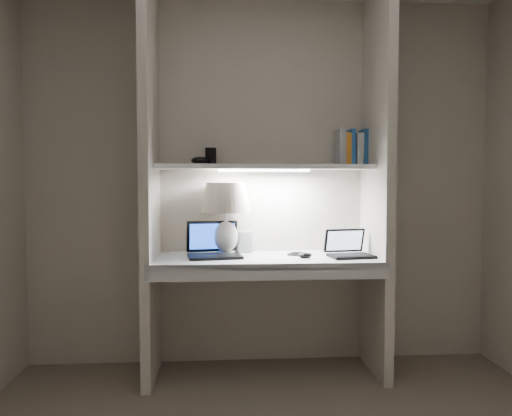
{
  "coord_description": "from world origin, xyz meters",
  "views": [
    {
      "loc": [
        -0.29,
        -1.95,
        1.25
      ],
      "look_at": [
        -0.07,
        1.05,
        1.09
      ],
      "focal_mm": 35.0,
      "sensor_mm": 36.0,
      "label": 1
    }
  ],
  "objects": [
    {
      "name": "speaker",
      "position": [
        -0.12,
        1.45,
        0.84
      ],
      "size": [
        0.1,
        0.07,
        0.15
      ],
      "primitive_type": "cube",
      "rotation": [
        0.0,
        0.0,
        -0.0
      ],
      "color": "silver",
      "rests_on": "desk"
    },
    {
      "name": "strip_light",
      "position": [
        0.0,
        1.32,
        1.33
      ],
      "size": [
        0.6,
        0.04,
        0.02
      ],
      "primitive_type": "cube",
      "color": "white",
      "rests_on": "shelf"
    },
    {
      "name": "alcove_panel_right",
      "position": [
        0.73,
        1.23,
        1.25
      ],
      "size": [
        0.06,
        0.55,
        2.5
      ],
      "primitive_type": "cube",
      "color": "beige",
      "rests_on": "floor"
    },
    {
      "name": "table_lamp",
      "position": [
        -0.25,
        1.34,
        1.09
      ],
      "size": [
        0.33,
        0.33,
        0.48
      ],
      "color": "white",
      "rests_on": "desk"
    },
    {
      "name": "back_wall",
      "position": [
        0.0,
        1.5,
        1.25
      ],
      "size": [
        3.2,
        0.01,
        2.5
      ],
      "primitive_type": "cube",
      "color": "beige",
      "rests_on": "floor"
    },
    {
      "name": "shelf",
      "position": [
        0.0,
        1.32,
        1.35
      ],
      "size": [
        1.4,
        0.36,
        0.03
      ],
      "primitive_type": "cube",
      "color": "silver",
      "rests_on": "back_wall"
    },
    {
      "name": "sticky_note",
      "position": [
        -0.39,
        1.23,
        0.77
      ],
      "size": [
        0.1,
        0.1,
        0.0
      ],
      "primitive_type": "cube",
      "rotation": [
        0.0,
        0.0,
        0.4
      ],
      "color": "#FFF135",
      "rests_on": "desk"
    },
    {
      "name": "desk_apron",
      "position": [
        0.0,
        0.96,
        0.72
      ],
      "size": [
        1.46,
        0.03,
        0.1
      ],
      "primitive_type": "cube",
      "color": "silver",
      "rests_on": "desk"
    },
    {
      "name": "laptop_netbook",
      "position": [
        0.54,
        1.2,
        0.81
      ],
      "size": [
        0.3,
        0.28,
        0.17
      ],
      "rotation": [
        0.0,
        0.0,
        0.15
      ],
      "color": "black",
      "rests_on": "desk"
    },
    {
      "name": "mouse",
      "position": [
        0.25,
        1.16,
        0.79
      ],
      "size": [
        0.11,
        0.09,
        0.03
      ],
      "primitive_type": "ellipsoid",
      "rotation": [
        0.0,
        0.0,
        0.41
      ],
      "color": "black",
      "rests_on": "desk"
    },
    {
      "name": "alcove_panel_left",
      "position": [
        -0.73,
        1.23,
        1.25
      ],
      "size": [
        0.06,
        0.55,
        2.5
      ],
      "primitive_type": "cube",
      "color": "beige",
      "rests_on": "floor"
    },
    {
      "name": "book_row",
      "position": [
        0.62,
        1.41,
        1.48
      ],
      "size": [
        0.23,
        0.16,
        0.24
      ],
      "color": "beige",
      "rests_on": "shelf"
    },
    {
      "name": "cable_coil",
      "position": [
        0.23,
        1.31,
        0.78
      ],
      "size": [
        0.15,
        0.15,
        0.01
      ],
      "primitive_type": "torus",
      "rotation": [
        0.0,
        0.0,
        -0.39
      ],
      "color": "black",
      "rests_on": "desk"
    },
    {
      "name": "laptop_main",
      "position": [
        -0.33,
        1.27,
        0.82
      ],
      "size": [
        0.37,
        0.33,
        0.23
      ],
      "rotation": [
        0.0,
        0.0,
        0.14
      ],
      "color": "black",
      "rests_on": "desk"
    },
    {
      "name": "shelf_gadget",
      "position": [
        -0.42,
        1.39,
        1.39
      ],
      "size": [
        0.14,
        0.11,
        0.05
      ],
      "primitive_type": "ellipsoid",
      "rotation": [
        0.0,
        0.0,
        0.17
      ],
      "color": "black",
      "rests_on": "shelf"
    },
    {
      "name": "desk",
      "position": [
        0.0,
        1.23,
        0.75
      ],
      "size": [
        1.4,
        0.55,
        0.04
      ],
      "primitive_type": "cube",
      "color": "white",
      "rests_on": "alcove_panel_left"
    },
    {
      "name": "shelf_box",
      "position": [
        -0.35,
        1.43,
        1.42
      ],
      "size": [
        0.08,
        0.06,
        0.12
      ],
      "primitive_type": "cube",
      "rotation": [
        0.0,
        0.0,
        0.16
      ],
      "color": "black",
      "rests_on": "shelf"
    }
  ]
}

